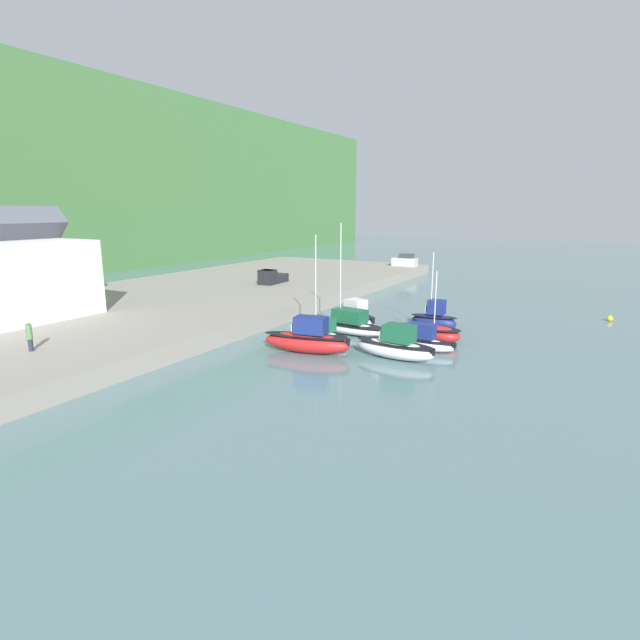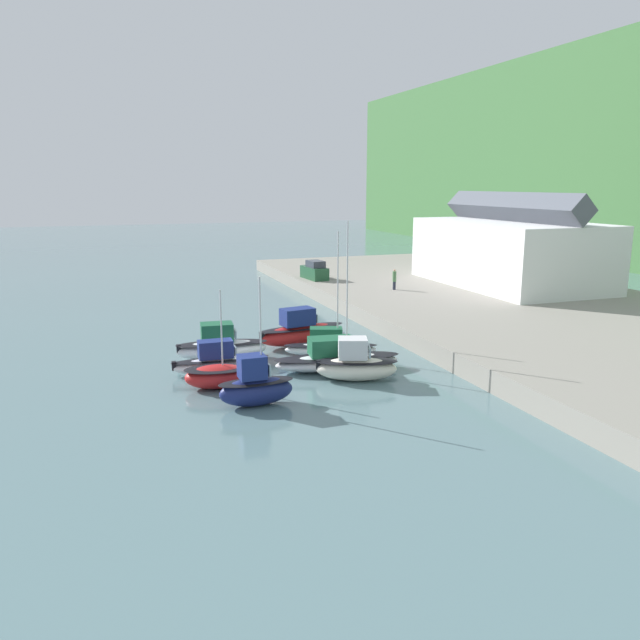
% 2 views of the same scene
% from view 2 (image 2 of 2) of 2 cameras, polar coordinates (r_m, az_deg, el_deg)
% --- Properties ---
extents(ground_plane, '(320.00, 320.00, 0.00)m').
position_cam_2_polar(ground_plane, '(42.08, -6.03, -4.55)').
color(ground_plane, slate).
extents(quay_promenade, '(96.55, 30.80, 1.43)m').
position_cam_2_polar(quay_promenade, '(54.93, 23.04, -0.70)').
color(quay_promenade, gray).
rests_on(quay_promenade, ground_plane).
extents(harbor_clubhouse, '(21.32, 12.36, 9.92)m').
position_cam_2_polar(harbor_clubhouse, '(70.68, 16.93, 6.08)').
color(harbor_clubhouse, white).
rests_on(harbor_clubhouse, quay_promenade).
extents(moored_boat_0, '(3.14, 7.42, 2.92)m').
position_cam_2_polar(moored_boat_0, '(47.92, -1.75, -1.04)').
color(moored_boat_0, red).
rests_on(moored_boat_0, ground_plane).
extents(moored_boat_1, '(3.71, 6.90, 8.96)m').
position_cam_2_polar(moored_boat_1, '(44.89, 0.89, -2.38)').
color(moored_boat_1, silver).
rests_on(moored_boat_1, ground_plane).
extents(moored_boat_2, '(3.45, 8.76, 9.87)m').
position_cam_2_polar(moored_boat_2, '(41.50, 1.50, -3.54)').
color(moored_boat_2, silver).
rests_on(moored_boat_2, ground_plane).
extents(moored_boat_3, '(3.64, 5.58, 2.75)m').
position_cam_2_polar(moored_boat_3, '(39.45, 3.29, -4.11)').
color(moored_boat_3, white).
rests_on(moored_boat_3, ground_plane).
extents(moored_boat_4, '(2.75, 6.61, 2.64)m').
position_cam_2_polar(moored_boat_4, '(44.55, -9.03, -2.38)').
color(moored_boat_4, silver).
rests_on(moored_boat_4, ground_plane).
extents(moored_boat_5, '(1.76, 6.52, 2.20)m').
position_cam_2_polar(moored_boat_5, '(41.56, -9.17, -3.73)').
color(moored_boat_5, white).
rests_on(moored_boat_5, ground_plane).
extents(moored_boat_6, '(2.71, 4.31, 6.05)m').
position_cam_2_polar(moored_boat_6, '(38.55, -9.31, -5.04)').
color(moored_boat_6, red).
rests_on(moored_boat_6, ground_plane).
extents(moored_boat_7, '(1.79, 4.32, 7.28)m').
position_cam_2_polar(moored_boat_7, '(35.18, -5.90, -6.07)').
color(moored_boat_7, navy).
rests_on(moored_boat_7, ground_plane).
extents(parked_car_1, '(4.36, 2.22, 2.16)m').
position_cam_2_polar(parked_car_1, '(71.96, -0.50, 4.50)').
color(parked_car_1, '#1E4C2D').
rests_on(parked_car_1, quay_promenade).
extents(person_on_quay, '(0.40, 0.40, 2.14)m').
position_cam_2_polar(person_on_quay, '(65.08, 6.82, 3.73)').
color(person_on_quay, '#232838').
rests_on(person_on_quay, quay_promenade).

